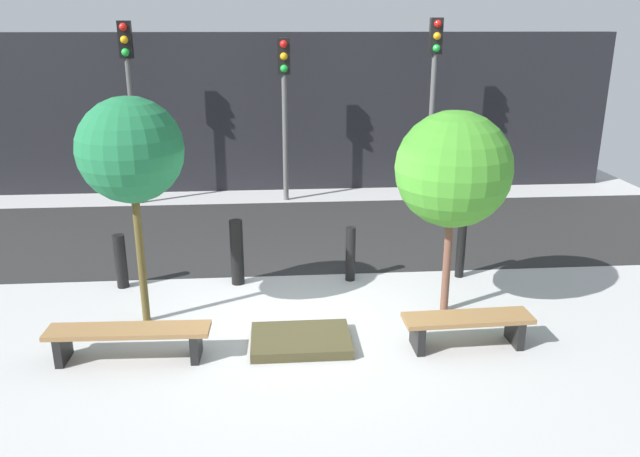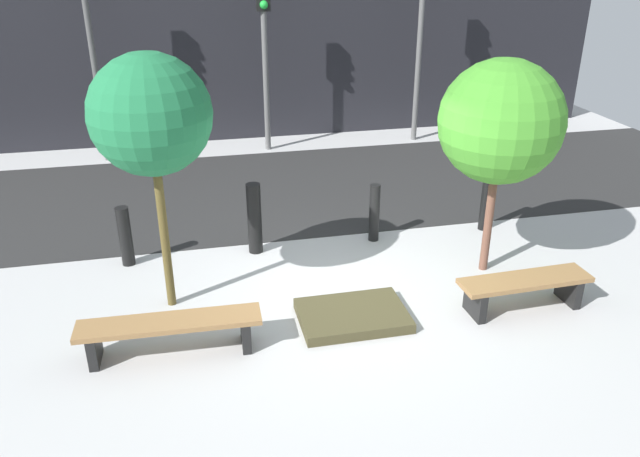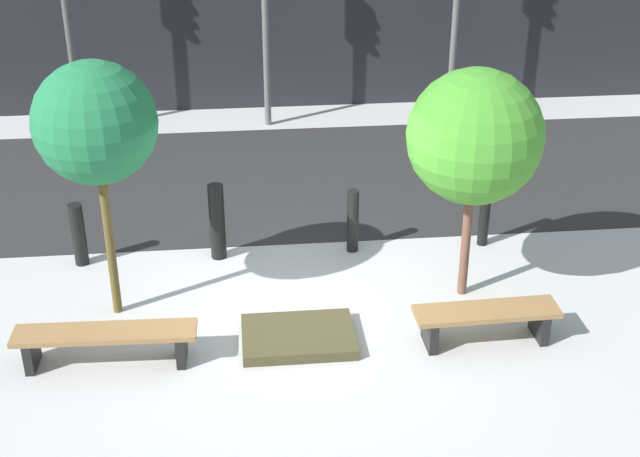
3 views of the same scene
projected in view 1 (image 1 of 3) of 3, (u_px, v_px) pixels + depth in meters
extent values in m
plane|color=#B0B0B0|center=(299.00, 323.00, 8.72)|extent=(18.00, 18.00, 0.00)
cube|color=#272727|center=(290.00, 233.00, 12.43)|extent=(18.00, 4.40, 0.01)
cube|color=black|center=(284.00, 113.00, 15.32)|extent=(16.20, 0.50, 3.78)
cube|color=black|center=(63.00, 348.00, 7.69)|extent=(0.11, 0.40, 0.37)
cube|color=black|center=(196.00, 345.00, 7.76)|extent=(0.11, 0.40, 0.37)
cube|color=olive|center=(128.00, 331.00, 7.66)|extent=(2.01, 0.46, 0.06)
cube|color=black|center=(417.00, 336.00, 7.97)|extent=(0.11, 0.43, 0.37)
cube|color=black|center=(515.00, 331.00, 8.11)|extent=(0.11, 0.43, 0.37)
cube|color=olive|center=(468.00, 318.00, 7.97)|extent=(1.67, 0.48, 0.06)
cube|color=#423D24|center=(301.00, 340.00, 8.11)|extent=(1.29, 0.90, 0.13)
cylinder|color=brown|center=(140.00, 252.00, 8.47)|extent=(0.11, 0.11, 2.06)
sphere|color=#1F6E40|center=(130.00, 150.00, 8.02)|extent=(1.38, 1.38, 1.38)
cylinder|color=brown|center=(447.00, 257.00, 8.85)|extent=(0.11, 0.11, 1.67)
sphere|color=#408E29|center=(453.00, 169.00, 8.45)|extent=(1.60, 1.60, 1.60)
cylinder|color=black|center=(121.00, 261.00, 9.78)|extent=(0.18, 0.18, 0.87)
cylinder|color=black|center=(237.00, 252.00, 9.88)|extent=(0.21, 0.21, 1.06)
cylinder|color=black|center=(350.00, 254.00, 10.04)|extent=(0.16, 0.16, 0.90)
cylinder|color=black|center=(461.00, 245.00, 10.15)|extent=(0.14, 0.14, 1.09)
cylinder|color=#4E4E4E|center=(132.00, 116.00, 13.91)|extent=(0.12, 0.12, 4.04)
cube|color=black|center=(125.00, 40.00, 13.40)|extent=(0.28, 0.16, 0.78)
sphere|color=red|center=(123.00, 27.00, 13.21)|extent=(0.17, 0.17, 0.17)
sphere|color=orange|center=(124.00, 40.00, 13.30)|extent=(0.17, 0.17, 0.17)
sphere|color=green|center=(125.00, 52.00, 13.38)|extent=(0.17, 0.17, 0.17)
cylinder|color=#5C5C5C|center=(285.00, 122.00, 14.22)|extent=(0.12, 0.12, 3.68)
cube|color=black|center=(284.00, 56.00, 13.76)|extent=(0.28, 0.16, 0.78)
sphere|color=red|center=(284.00, 44.00, 13.58)|extent=(0.17, 0.17, 0.17)
sphere|color=orange|center=(284.00, 56.00, 13.66)|extent=(0.17, 0.17, 0.17)
sphere|color=green|center=(284.00, 69.00, 13.74)|extent=(0.17, 0.17, 0.17)
cylinder|color=#5A5A5A|center=(432.00, 111.00, 14.40)|extent=(0.12, 0.12, 4.10)
cube|color=black|center=(436.00, 36.00, 13.88)|extent=(0.28, 0.16, 0.78)
sphere|color=red|center=(438.00, 24.00, 13.70)|extent=(0.17, 0.17, 0.17)
sphere|color=orange|center=(437.00, 36.00, 13.78)|extent=(0.17, 0.17, 0.17)
sphere|color=green|center=(436.00, 48.00, 13.86)|extent=(0.17, 0.17, 0.17)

